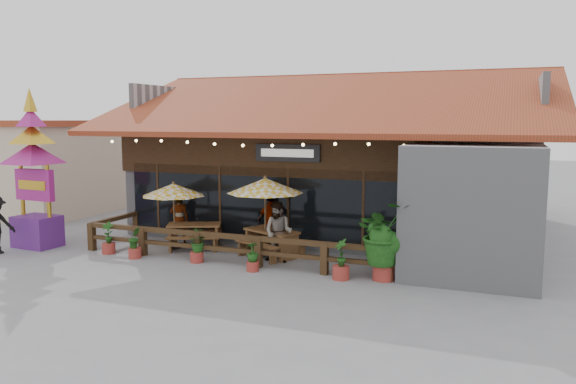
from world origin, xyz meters
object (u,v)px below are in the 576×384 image
at_px(umbrella_left, 173,190).
at_px(umbrella_right, 265,186).
at_px(picnic_table_right, 272,239).
at_px(picnic_table_left, 194,232).
at_px(thai_sign_tower, 33,158).
at_px(tropical_plant, 384,235).

relative_size(umbrella_left, umbrella_right, 0.83).
height_order(umbrella_left, picnic_table_right, umbrella_left).
bearing_deg(picnic_table_left, thai_sign_tower, -161.17).
xyz_separation_m(umbrella_left, umbrella_right, (3.25, 0.11, 0.26)).
distance_m(umbrella_right, picnic_table_left, 3.14).
height_order(picnic_table_left, tropical_plant, tropical_plant).
relative_size(picnic_table_left, picnic_table_right, 0.99).
distance_m(umbrella_right, tropical_plant, 4.29).
xyz_separation_m(picnic_table_left, picnic_table_right, (2.84, -0.09, 0.01)).
height_order(umbrella_right, thai_sign_tower, thai_sign_tower).
bearing_deg(picnic_table_left, umbrella_right, -3.43).
height_order(picnic_table_right, thai_sign_tower, thai_sign_tower).
height_order(umbrella_right, picnic_table_left, umbrella_right).
distance_m(umbrella_left, picnic_table_left, 1.54).
height_order(umbrella_left, tropical_plant, umbrella_left).
distance_m(umbrella_left, picnic_table_right, 3.71).
bearing_deg(tropical_plant, picnic_table_left, 168.16).
bearing_deg(umbrella_left, thai_sign_tower, -161.88).
bearing_deg(umbrella_left, picnic_table_left, 23.94).
xyz_separation_m(thai_sign_tower, tropical_plant, (11.70, 0.33, -1.77)).
bearing_deg(thai_sign_tower, tropical_plant, 1.62).
xyz_separation_m(picnic_table_left, tropical_plant, (6.64, -1.39, 0.68)).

